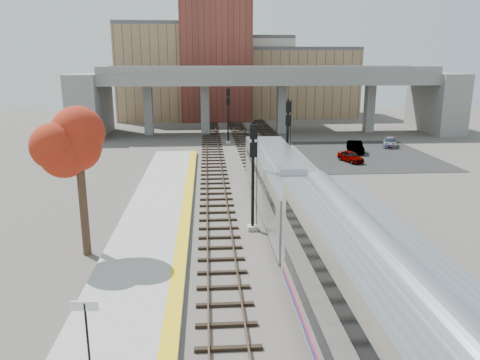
{
  "coord_description": "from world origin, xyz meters",
  "views": [
    {
      "loc": [
        -3.86,
        -22.3,
        10.29
      ],
      "look_at": [
        -1.67,
        7.99,
        2.5
      ],
      "focal_mm": 35.0,
      "sensor_mm": 36.0,
      "label": 1
    }
  ],
  "objects_px": {
    "locomotive": "(280,183)",
    "signal_mast_far": "(228,116)",
    "signal_mast_near": "(253,179)",
    "tree": "(78,145)",
    "car_c": "(390,142)",
    "car_a": "(351,156)",
    "car_b": "(355,147)",
    "signal_mast_mid": "(287,142)"
  },
  "relations": [
    {
      "from": "locomotive",
      "to": "signal_mast_far",
      "type": "distance_m",
      "value": 29.07
    },
    {
      "from": "signal_mast_near",
      "to": "tree",
      "type": "height_order",
      "value": "tree"
    },
    {
      "from": "car_c",
      "to": "locomotive",
      "type": "bearing_deg",
      "value": -103.86
    },
    {
      "from": "signal_mast_far",
      "to": "car_a",
      "type": "bearing_deg",
      "value": -45.71
    },
    {
      "from": "car_b",
      "to": "locomotive",
      "type": "bearing_deg",
      "value": -111.42
    },
    {
      "from": "locomotive",
      "to": "car_a",
      "type": "xyz_separation_m",
      "value": [
        10.04,
        16.53,
        -1.66
      ]
    },
    {
      "from": "signal_mast_mid",
      "to": "signal_mast_far",
      "type": "xyz_separation_m",
      "value": [
        -4.1,
        20.13,
        -0.11
      ]
    },
    {
      "from": "signal_mast_far",
      "to": "tree",
      "type": "xyz_separation_m",
      "value": [
        -9.37,
        -34.75,
        2.58
      ]
    },
    {
      "from": "locomotive",
      "to": "tree",
      "type": "distance_m",
      "value": 13.38
    },
    {
      "from": "signal_mast_far",
      "to": "tree",
      "type": "relative_size",
      "value": 0.86
    },
    {
      "from": "tree",
      "to": "car_c",
      "type": "height_order",
      "value": "tree"
    },
    {
      "from": "car_c",
      "to": "tree",
      "type": "bearing_deg",
      "value": -112.13
    },
    {
      "from": "locomotive",
      "to": "signal_mast_far",
      "type": "bearing_deg",
      "value": 94.15
    },
    {
      "from": "signal_mast_mid",
      "to": "car_c",
      "type": "distance_m",
      "value": 22.42
    },
    {
      "from": "car_a",
      "to": "car_b",
      "type": "height_order",
      "value": "car_b"
    },
    {
      "from": "signal_mast_far",
      "to": "tree",
      "type": "distance_m",
      "value": 36.08
    },
    {
      "from": "signal_mast_near",
      "to": "signal_mast_far",
      "type": "bearing_deg",
      "value": 90.0
    },
    {
      "from": "car_a",
      "to": "car_b",
      "type": "xyz_separation_m",
      "value": [
        2.0,
        4.76,
        0.09
      ]
    },
    {
      "from": "signal_mast_near",
      "to": "signal_mast_mid",
      "type": "relative_size",
      "value": 0.95
    },
    {
      "from": "signal_mast_mid",
      "to": "car_b",
      "type": "distance_m",
      "value": 16.25
    },
    {
      "from": "car_a",
      "to": "locomotive",
      "type": "bearing_deg",
      "value": -139.48
    },
    {
      "from": "tree",
      "to": "car_b",
      "type": "distance_m",
      "value": 36.24
    },
    {
      "from": "signal_mast_far",
      "to": "car_b",
      "type": "bearing_deg",
      "value": -28.52
    },
    {
      "from": "signal_mast_near",
      "to": "tree",
      "type": "bearing_deg",
      "value": -162.27
    },
    {
      "from": "tree",
      "to": "car_b",
      "type": "height_order",
      "value": "tree"
    },
    {
      "from": "tree",
      "to": "car_c",
      "type": "bearing_deg",
      "value": 46.6
    },
    {
      "from": "locomotive",
      "to": "car_a",
      "type": "distance_m",
      "value": 19.41
    },
    {
      "from": "signal_mast_near",
      "to": "signal_mast_mid",
      "type": "distance_m",
      "value": 12.32
    },
    {
      "from": "signal_mast_near",
      "to": "signal_mast_mid",
      "type": "bearing_deg",
      "value": 70.56
    },
    {
      "from": "signal_mast_near",
      "to": "car_a",
      "type": "bearing_deg",
      "value": 57.85
    },
    {
      "from": "locomotive",
      "to": "car_a",
      "type": "bearing_deg",
      "value": 58.73
    },
    {
      "from": "signal_mast_near",
      "to": "locomotive",
      "type": "bearing_deg",
      "value": 52.96
    },
    {
      "from": "signal_mast_mid",
      "to": "car_b",
      "type": "xyz_separation_m",
      "value": [
        10.03,
        12.45,
        -2.86
      ]
    },
    {
      "from": "locomotive",
      "to": "signal_mast_mid",
      "type": "distance_m",
      "value": 9.15
    },
    {
      "from": "tree",
      "to": "signal_mast_mid",
      "type": "bearing_deg",
      "value": 47.33
    },
    {
      "from": "car_c",
      "to": "signal_mast_far",
      "type": "bearing_deg",
      "value": -170.75
    },
    {
      "from": "locomotive",
      "to": "tree",
      "type": "relative_size",
      "value": 2.34
    },
    {
      "from": "car_c",
      "to": "car_b",
      "type": "bearing_deg",
      "value": -125.75
    },
    {
      "from": "signal_mast_mid",
      "to": "car_c",
      "type": "bearing_deg",
      "value": 45.94
    },
    {
      "from": "locomotive",
      "to": "tree",
      "type": "bearing_deg",
      "value": -153.26
    },
    {
      "from": "locomotive",
      "to": "signal_mast_mid",
      "type": "bearing_deg",
      "value": 77.24
    },
    {
      "from": "tree",
      "to": "car_a",
      "type": "xyz_separation_m",
      "value": [
        21.5,
        22.3,
        -5.43
      ]
    }
  ]
}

